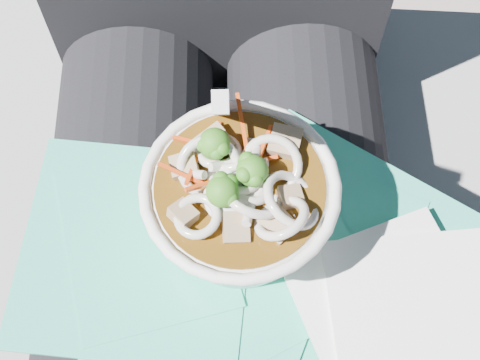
{
  "coord_description": "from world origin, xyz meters",
  "views": [
    {
      "loc": [
        0.01,
        -0.2,
        1.19
      ],
      "look_at": [
        0.02,
        0.01,
        0.76
      ],
      "focal_mm": 50.0,
      "sensor_mm": 36.0,
      "label": 1
    }
  ],
  "objects_px": {
    "lap": "(222,271)",
    "person_body": "(220,178)",
    "plastic_bag": "(241,261)",
    "udon_bowl": "(240,201)",
    "stone_ledge": "(226,241)"
  },
  "relations": [
    {
      "from": "lap",
      "to": "person_body",
      "type": "distance_m",
      "value": 0.09
    },
    {
      "from": "stone_ledge",
      "to": "person_body",
      "type": "bearing_deg",
      "value": -90.0
    },
    {
      "from": "plastic_bag",
      "to": "udon_bowl",
      "type": "bearing_deg",
      "value": 91.11
    },
    {
      "from": "udon_bowl",
      "to": "plastic_bag",
      "type": "bearing_deg",
      "value": -88.89
    },
    {
      "from": "stone_ledge",
      "to": "lap",
      "type": "distance_m",
      "value": 0.36
    },
    {
      "from": "lap",
      "to": "udon_bowl",
      "type": "xyz_separation_m",
      "value": [
        0.02,
        0.01,
        0.15
      ]
    },
    {
      "from": "lap",
      "to": "plastic_bag",
      "type": "distance_m",
      "value": 0.1
    },
    {
      "from": "stone_ledge",
      "to": "person_body",
      "type": "distance_m",
      "value": 0.35
    },
    {
      "from": "lap",
      "to": "plastic_bag",
      "type": "relative_size",
      "value": 1.19
    },
    {
      "from": "lap",
      "to": "person_body",
      "type": "bearing_deg",
      "value": 90.0
    },
    {
      "from": "person_body",
      "to": "udon_bowl",
      "type": "distance_m",
      "value": 0.16
    },
    {
      "from": "stone_ledge",
      "to": "plastic_bag",
      "type": "height_order",
      "value": "plastic_bag"
    },
    {
      "from": "person_body",
      "to": "plastic_bag",
      "type": "xyz_separation_m",
      "value": [
        0.02,
        -0.11,
        0.08
      ]
    },
    {
      "from": "lap",
      "to": "udon_bowl",
      "type": "distance_m",
      "value": 0.16
    },
    {
      "from": "lap",
      "to": "plastic_bag",
      "type": "xyz_separation_m",
      "value": [
        0.02,
        -0.02,
        0.09
      ]
    }
  ]
}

